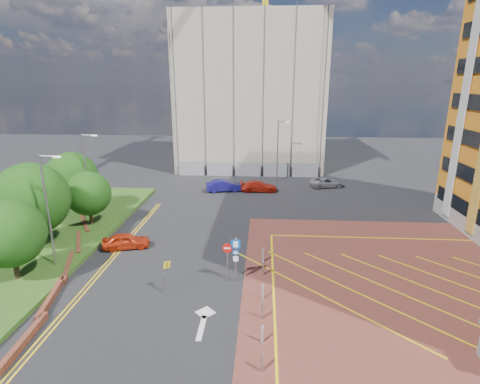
# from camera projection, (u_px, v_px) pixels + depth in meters

# --- Properties ---
(ground) EXTENTS (140.00, 140.00, 0.00)m
(ground) POSITION_uv_depth(u_px,v_px,m) (227.00, 289.00, 24.14)
(ground) COLOR black
(ground) RESTS_ON ground
(forecourt) EXTENTS (26.00, 26.00, 0.02)m
(forecourt) POSITION_uv_depth(u_px,v_px,m) (451.00, 297.00, 23.26)
(forecourt) COLOR brown
(forecourt) RESTS_ON ground
(grass_bed) EXTENTS (14.00, 32.00, 0.30)m
(grass_bed) POSITION_uv_depth(u_px,v_px,m) (18.00, 242.00, 30.96)
(grass_bed) COLOR #244616
(grass_bed) RESTS_ON ground
(retaining_wall) EXTENTS (6.06, 20.33, 0.40)m
(retaining_wall) POSITION_uv_depth(u_px,v_px,m) (66.00, 266.00, 26.73)
(retaining_wall) COLOR brown
(retaining_wall) RESTS_ON ground
(tree_a) EXTENTS (4.40, 4.40, 5.41)m
(tree_a) POSITION_uv_depth(u_px,v_px,m) (10.00, 233.00, 24.02)
(tree_a) COLOR #3D2B1C
(tree_a) RESTS_ON grass_bed
(tree_b) EXTENTS (5.60, 5.60, 6.74)m
(tree_b) POSITION_uv_depth(u_px,v_px,m) (32.00, 199.00, 28.69)
(tree_b) COLOR #3D2B1C
(tree_b) RESTS_ON grass_bed
(tree_c) EXTENTS (4.00, 4.00, 4.90)m
(tree_c) POSITION_uv_depth(u_px,v_px,m) (88.00, 194.00, 33.64)
(tree_c) COLOR #3D2B1C
(tree_c) RESTS_ON grass_bed
(tree_d) EXTENTS (5.00, 5.00, 6.08)m
(tree_d) POSITION_uv_depth(u_px,v_px,m) (72.00, 178.00, 36.51)
(tree_d) COLOR #3D2B1C
(tree_d) RESTS_ON grass_bed
(lamp_left_near) EXTENTS (1.53, 0.16, 8.00)m
(lamp_left_near) POSITION_uv_depth(u_px,v_px,m) (48.00, 207.00, 25.50)
(lamp_left_near) COLOR #9EA0A8
(lamp_left_near) RESTS_ON grass_bed
(lamp_left_far) EXTENTS (1.53, 0.16, 8.00)m
(lamp_left_far) POSITION_uv_depth(u_px,v_px,m) (87.00, 172.00, 35.20)
(lamp_left_far) COLOR #9EA0A8
(lamp_left_far) RESTS_ON grass_bed
(lamp_back) EXTENTS (1.53, 0.16, 8.00)m
(lamp_back) POSITION_uv_depth(u_px,v_px,m) (278.00, 148.00, 49.43)
(lamp_back) COLOR #9EA0A8
(lamp_back) RESTS_ON ground
(sign_cluster) EXTENTS (1.17, 0.12, 3.20)m
(sign_cluster) POSITION_uv_depth(u_px,v_px,m) (233.00, 255.00, 24.51)
(sign_cluster) COLOR #9EA0A8
(sign_cluster) RESTS_ON ground
(warning_sign) EXTENTS (0.69, 0.41, 2.25)m
(warning_sign) POSITION_uv_depth(u_px,v_px,m) (165.00, 273.00, 23.30)
(warning_sign) COLOR #9EA0A8
(warning_sign) RESTS_ON ground
(bollard_row) EXTENTS (0.14, 11.14, 0.90)m
(bollard_row) POSITION_uv_depth(u_px,v_px,m) (263.00, 298.00, 22.27)
(bollard_row) COLOR #9EA0A8
(bollard_row) RESTS_ON forecourt
(construction_building) EXTENTS (21.20, 19.20, 22.00)m
(construction_building) POSITION_uv_depth(u_px,v_px,m) (251.00, 94.00, 59.28)
(construction_building) COLOR #AB9E8C
(construction_building) RESTS_ON ground
(construction_fence) EXTENTS (21.60, 0.06, 2.00)m
(construction_fence) POSITION_uv_depth(u_px,v_px,m) (255.00, 169.00, 52.49)
(construction_fence) COLOR gray
(construction_fence) RESTS_ON ground
(car_red_left) EXTENTS (3.92, 2.37, 1.25)m
(car_red_left) POSITION_uv_depth(u_px,v_px,m) (126.00, 241.00, 29.93)
(car_red_left) COLOR red
(car_red_left) RESTS_ON ground
(car_blue_back) EXTENTS (4.55, 2.42, 1.42)m
(car_blue_back) POSITION_uv_depth(u_px,v_px,m) (224.00, 186.00, 45.43)
(car_blue_back) COLOR navy
(car_blue_back) RESTS_ON ground
(car_red_back) EXTENTS (4.52, 1.98, 1.29)m
(car_red_back) POSITION_uv_depth(u_px,v_px,m) (259.00, 186.00, 45.43)
(car_red_back) COLOR #A71C0E
(car_red_back) RESTS_ON ground
(car_silver_back) EXTENTS (4.65, 3.03, 1.19)m
(car_silver_back) POSITION_uv_depth(u_px,v_px,m) (327.00, 182.00, 47.33)
(car_silver_back) COLOR #A5A6AC
(car_silver_back) RESTS_ON ground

